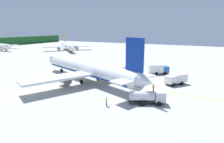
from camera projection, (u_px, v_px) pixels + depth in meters
The scene contains 10 objects.
ground at pixel (27, 67), 69.79m from camera, with size 240.00×320.00×0.20m, color #A8A8A3.
airliner_foreground at pixel (87, 69), 49.29m from camera, with size 33.80×40.32×11.90m.
airliner_mid_apron at pixel (68, 46), 118.92m from camera, with size 26.63×29.71×10.44m.
service_truck_fuel at pixel (176, 79), 46.92m from camera, with size 5.99×5.12×2.60m.
service_truck_baggage at pixel (158, 69), 57.54m from camera, with size 4.96×6.23×2.97m.
service_truck_catering at pixel (148, 97), 34.83m from camera, with size 4.62×6.72×2.40m.
cargo_container_near at pixel (134, 75), 53.21m from camera, with size 2.49×2.49×1.95m.
crew_marshaller at pixel (107, 101), 33.82m from camera, with size 0.62×0.32×1.66m.
crew_loader_left at pixel (153, 87), 41.43m from camera, with size 0.45×0.53×1.79m.
apron_guide_line at pixel (104, 83), 48.76m from camera, with size 0.30×60.00×0.01m, color yellow.
Camera 1 is at (-45.93, -11.60, 13.58)m, focal length 30.49 mm.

